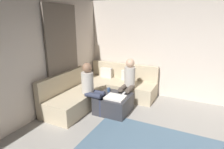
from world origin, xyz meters
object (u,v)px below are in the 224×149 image
(ottoman, at_px, (114,104))
(coffee_mug, at_px, (109,90))
(game_remote, at_px, (124,93))
(sectional_couch, at_px, (101,90))
(person_on_couch_back, at_px, (128,80))
(person_on_couch_side, at_px, (91,86))

(ottoman, xyz_separation_m, coffee_mug, (-0.22, 0.18, 0.26))
(ottoman, relative_size, coffee_mug, 8.00)
(ottoman, height_order, game_remote, game_remote)
(sectional_couch, xyz_separation_m, person_on_couch_back, (0.77, 0.06, 0.38))
(person_on_couch_back, bearing_deg, coffee_mug, 45.12)
(ottoman, xyz_separation_m, person_on_couch_back, (0.15, 0.55, 0.45))
(sectional_couch, distance_m, game_remote, 0.86)
(person_on_couch_side, bearing_deg, ottoman, 116.57)
(person_on_couch_side, bearing_deg, person_on_couch_back, 141.78)
(sectional_couch, height_order, game_remote, sectional_couch)
(ottoman, bearing_deg, person_on_couch_back, 74.60)
(ottoman, distance_m, coffee_mug, 0.38)
(ottoman, height_order, person_on_couch_back, person_on_couch_back)
(sectional_couch, distance_m, person_on_couch_side, 0.84)
(game_remote, bearing_deg, ottoman, -129.29)
(sectional_couch, height_order, person_on_couch_back, person_on_couch_back)
(coffee_mug, height_order, person_on_couch_side, person_on_couch_side)
(coffee_mug, distance_m, person_on_couch_back, 0.56)
(sectional_couch, relative_size, coffee_mug, 26.84)
(sectional_couch, xyz_separation_m, coffee_mug, (0.40, -0.32, 0.19))
(game_remote, height_order, person_on_couch_back, person_on_couch_back)
(sectional_couch, bearing_deg, coffee_mug, -38.88)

